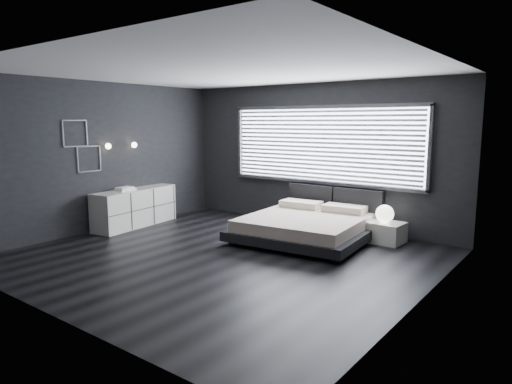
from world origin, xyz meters
The scene contains 12 objects.
room centered at (0.00, 0.00, 1.40)m, with size 6.04×6.00×2.80m.
window centered at (0.20, 2.70, 1.61)m, with size 4.14×0.09×1.52m.
headboard centered at (0.52, 2.64, 0.57)m, with size 1.96×0.16×0.52m.
sconce_near centered at (-2.88, 0.05, 1.60)m, with size 0.18×0.11×0.11m.
sconce_far centered at (-2.88, 0.65, 1.60)m, with size 0.18×0.11×0.11m.
wall_art_upper centered at (-2.98, -0.55, 1.85)m, with size 0.01×0.48×0.48m.
wall_art_lower centered at (-2.98, -0.30, 1.38)m, with size 0.01×0.48×0.48m.
bed centered at (0.52, 1.59, 0.26)m, with size 2.32×2.24×0.56m.
nightstand centered at (1.68, 2.30, 0.18)m, with size 0.61×0.51×0.35m, color silver.
orb_lamp centered at (1.68, 2.27, 0.51)m, with size 0.31×0.31×0.31m, color white.
dresser centered at (-2.78, 0.54, 0.37)m, with size 0.75×1.90×0.74m.
book_stack centered at (-2.77, 0.31, 0.77)m, with size 0.27×0.35×0.07m.
Camera 1 is at (4.52, -5.12, 2.06)m, focal length 32.00 mm.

